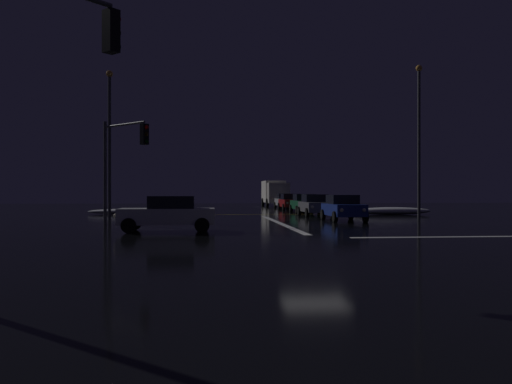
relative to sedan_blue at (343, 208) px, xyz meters
The scene contains 16 objects.
ground 12.28m from the sedan_blue, 109.82° to the right, with size 120.00×120.00×0.10m, color black.
stop_line_north 4.83m from the sedan_blue, 150.62° to the right, with size 0.35×15.81×0.01m.
centre_line_ns 10.18m from the sedan_blue, 114.16° to the left, with size 22.00×0.15×0.01m.
snow_bank_left_curb 17.74m from the sedan_blue, 142.89° to the left, with size 6.60×1.50×0.42m.
snow_bank_right_curb 9.68m from the sedan_blue, 52.92° to the left, with size 6.16×1.50×0.57m.
sedan_blue is the anchor object (origin of this frame).
sedan_gray 6.32m from the sedan_blue, 93.49° to the left, with size 2.02×4.33×1.57m.
sedan_green 12.22m from the sedan_blue, 90.24° to the left, with size 2.02×4.33×1.57m.
sedan_red 18.63m from the sedan_blue, 90.59° to the left, with size 2.02×4.33×1.57m.
sedan_silver 23.90m from the sedan_blue, 89.74° to the left, with size 2.02×4.33×1.57m.
box_truck 31.56m from the sedan_blue, 90.08° to the left, with size 2.68×8.28×3.08m.
sedan_white_crossing 12.50m from the sedan_blue, 142.73° to the right, with size 4.33×2.02×1.57m.
traffic_signal_sw 23.68m from the sedan_blue, 122.12° to the right, with size 3.47×3.47×6.62m.
traffic_signal_nw 13.36m from the sedan_blue, 166.60° to the right, with size 2.70×2.70×5.58m.
streetlamp_left_near 15.52m from the sedan_blue, 167.27° to the left, with size 0.44×0.44×9.55m.
streetlamp_right_near 8.61m from the sedan_blue, 28.01° to the left, with size 0.44×0.44×10.37m.
Camera 1 is at (-4.11, -19.58, 1.76)m, focal length 36.82 mm.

